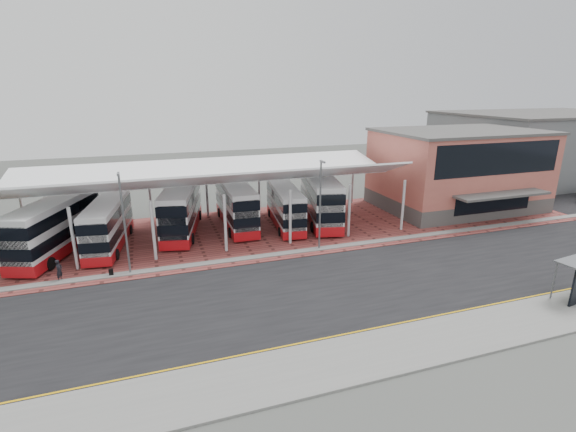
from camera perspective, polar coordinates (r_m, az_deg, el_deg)
name	(u,v)px	position (r m, az deg, el deg)	size (l,w,h in m)	color
ground	(327,282)	(31.76, 5.37, -8.98)	(140.00, 140.00, 0.00)	#464844
road	(333,288)	(30.95, 6.13, -9.72)	(120.00, 14.00, 0.02)	black
forecourt	(294,226)	(43.62, 0.85, -1.44)	(72.00, 16.00, 0.06)	brown
sidewalk	(393,350)	(24.93, 14.19, -17.29)	(120.00, 4.00, 0.14)	slate
north_kerb	(299,252)	(36.97, 1.47, -4.89)	(120.00, 0.80, 0.14)	slate
yellow_line_near	(375,331)	(26.35, 11.78, -15.17)	(120.00, 0.12, 0.01)	#EBAC0C
yellow_line_far	(372,329)	(26.57, 11.44, -14.85)	(120.00, 0.12, 0.01)	#EBAC0C
canopy	(213,176)	(41.11, -10.17, 5.46)	(37.00, 11.63, 7.07)	silver
terminal	(458,169)	(53.78, 22.22, 5.96)	(18.40, 14.40, 9.25)	#4D4B49
warehouse	(544,145)	(78.48, 31.57, 8.25)	(30.50, 20.50, 10.25)	#5D6062
lamp_west	(124,221)	(33.66, -21.50, -0.63)	(0.16, 0.90, 8.07)	#5B5E62
lamp_east	(320,203)	(36.36, 4.44, 1.82)	(0.16, 0.90, 8.07)	#5B5E62
bus_0	(56,227)	(41.28, -29.18, -1.35)	(6.33, 11.59, 4.69)	silver
bus_1	(108,225)	(40.76, -23.37, -1.10)	(3.83, 10.50, 4.23)	silver
bus_2	(182,209)	(42.64, -14.35, 0.93)	(5.10, 11.80, 4.74)	silver
bus_3	(236,205)	(43.57, -7.16, 1.55)	(2.94, 11.07, 4.54)	silver
bus_4	(285,207)	(43.32, -0.40, 1.30)	(3.54, 10.19, 4.11)	silver
bus_5	(320,198)	(44.99, 4.44, 2.40)	(5.47, 12.32, 4.95)	silver
pedestrian	(59,270)	(35.73, -28.81, -6.52)	(0.61, 0.40, 1.68)	black
suitcase	(111,272)	(35.13, -23.03, -7.09)	(0.33, 0.23, 0.56)	black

